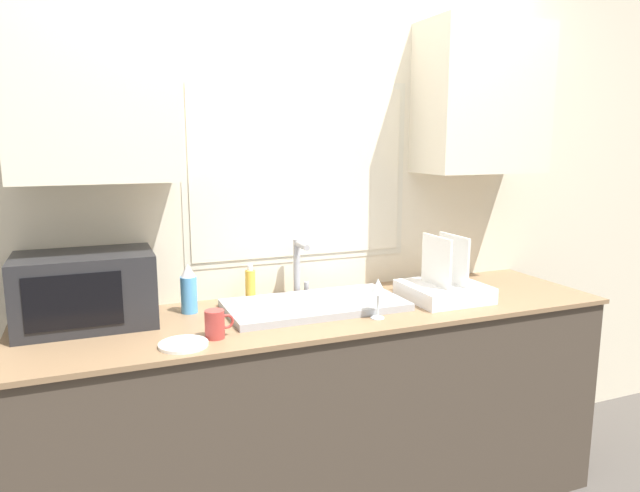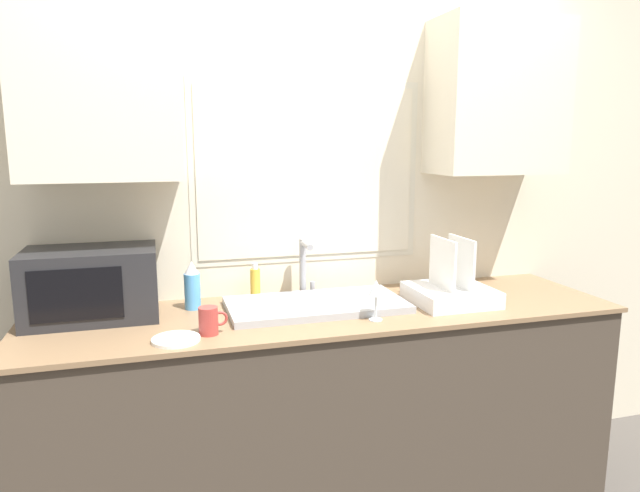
% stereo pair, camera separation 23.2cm
% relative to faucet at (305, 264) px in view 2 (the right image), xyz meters
% --- Properties ---
extents(countertop, '(2.47, 0.68, 0.93)m').
position_rel_faucet_xyz_m(countertop, '(0.04, -0.23, -0.62)').
color(countertop, '#42382D').
rests_on(countertop, ground_plane).
extents(wall_back, '(6.00, 0.38, 2.60)m').
position_rel_faucet_xyz_m(wall_back, '(0.04, 0.08, 0.34)').
color(wall_back, beige).
rests_on(wall_back, ground_plane).
extents(sink_basin, '(0.75, 0.39, 0.03)m').
position_rel_faucet_xyz_m(sink_basin, '(-0.00, -0.21, -0.14)').
color(sink_basin, '#9EA0A5').
rests_on(sink_basin, countertop).
extents(faucet, '(0.08, 0.15, 0.26)m').
position_rel_faucet_xyz_m(faucet, '(0.00, 0.00, 0.00)').
color(faucet, '#99999E').
rests_on(faucet, countertop).
extents(microwave, '(0.50, 0.33, 0.28)m').
position_rel_faucet_xyz_m(microwave, '(-0.90, -0.09, -0.01)').
color(microwave, '#232326').
rests_on(microwave, countertop).
extents(dish_rack, '(0.34, 0.33, 0.29)m').
position_rel_faucet_xyz_m(dish_rack, '(0.59, -0.29, -0.10)').
color(dish_rack, white).
rests_on(dish_rack, countertop).
extents(spray_bottle, '(0.07, 0.07, 0.21)m').
position_rel_faucet_xyz_m(spray_bottle, '(-0.51, -0.07, -0.05)').
color(spray_bottle, '#4C99D8').
rests_on(spray_bottle, countertop).
extents(soap_bottle, '(0.04, 0.04, 0.17)m').
position_rel_faucet_xyz_m(soap_bottle, '(-0.23, 0.01, -0.08)').
color(soap_bottle, gold).
rests_on(soap_bottle, countertop).
extents(mug_near_sink, '(0.11, 0.07, 0.10)m').
position_rel_faucet_xyz_m(mug_near_sink, '(-0.47, -0.42, -0.10)').
color(mug_near_sink, '#A53833').
rests_on(mug_near_sink, countertop).
extents(wine_glass, '(0.06, 0.06, 0.16)m').
position_rel_faucet_xyz_m(wine_glass, '(0.18, -0.43, -0.03)').
color(wine_glass, silver).
rests_on(wine_glass, countertop).
extents(small_plate, '(0.17, 0.17, 0.01)m').
position_rel_faucet_xyz_m(small_plate, '(-0.59, -0.46, -0.14)').
color(small_plate, white).
rests_on(small_plate, countertop).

